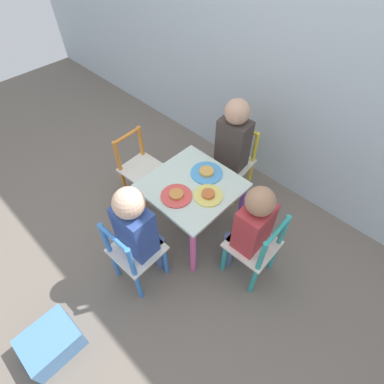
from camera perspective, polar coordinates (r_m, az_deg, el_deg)
ground_plane at (r=2.13m, az=0.00°, el=-6.74°), size 6.00×6.00×0.00m
kids_table at (r=1.83m, az=0.00°, el=-0.16°), size 0.52×0.52×0.44m
chair_teal at (r=1.77m, az=11.95°, el=-10.42°), size 0.27×0.27×0.53m
chair_blue at (r=1.74m, az=-10.93°, el=-11.47°), size 0.27×0.27×0.53m
chair_yellow at (r=2.20m, az=7.89°, el=5.47°), size 0.28×0.28×0.53m
chair_orange at (r=2.16m, az=-9.81°, el=4.28°), size 0.27×0.27×0.53m
child_right at (r=1.64m, az=11.05°, el=-6.24°), size 0.21×0.20×0.72m
child_front at (r=1.60m, az=-10.24°, el=-6.76°), size 0.20×0.22×0.75m
child_back at (r=2.02m, az=7.59°, el=8.97°), size 0.21×0.22×0.80m
plate_right at (r=1.71m, az=3.09°, el=-0.58°), size 0.17×0.17×0.03m
plate_front at (r=1.71m, az=-2.99°, el=-0.65°), size 0.18×0.18×0.03m
plate_back at (r=1.84m, az=2.79°, el=3.71°), size 0.20×0.20×0.03m
storage_bin at (r=1.88m, az=-25.25°, el=-24.47°), size 0.23×0.27×0.15m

